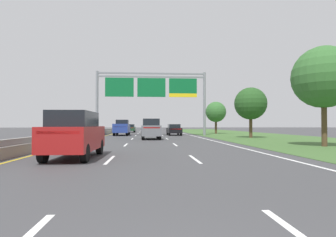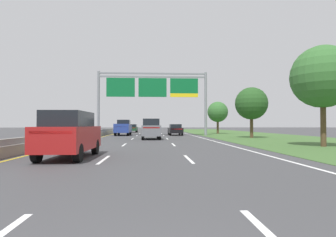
# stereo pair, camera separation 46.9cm
# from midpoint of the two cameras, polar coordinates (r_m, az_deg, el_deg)

# --- Properties ---
(ground_plane) EXTENTS (220.00, 220.00, 0.00)m
(ground_plane) POSITION_cam_midpoint_polar(r_m,az_deg,el_deg) (36.98, -4.14, -3.57)
(ground_plane) COLOR #3D3D3F
(lane_striping) EXTENTS (11.96, 106.00, 0.01)m
(lane_striping) POSITION_cam_midpoint_polar(r_m,az_deg,el_deg) (36.52, -4.14, -3.60)
(lane_striping) COLOR white
(lane_striping) RESTS_ON ground
(grass_verge_right) EXTENTS (14.00, 110.00, 0.02)m
(grass_verge_right) POSITION_cam_midpoint_polar(r_m,az_deg,el_deg) (39.52, 16.57, -3.36)
(grass_verge_right) COLOR #3D602D
(grass_verge_right) RESTS_ON ground
(median_barrier_concrete) EXTENTS (0.60, 110.00, 0.85)m
(median_barrier_concrete) POSITION_cam_midpoint_polar(r_m,az_deg,el_deg) (37.55, -14.28, -2.96)
(median_barrier_concrete) COLOR gray
(median_barrier_concrete) RESTS_ON ground
(overhead_sign_gantry) EXTENTS (15.06, 0.42, 8.77)m
(overhead_sign_gantry) POSITION_cam_midpoint_polar(r_m,az_deg,el_deg) (39.11, -3.68, 5.70)
(overhead_sign_gantry) COLOR gray
(overhead_sign_gantry) RESTS_ON ground
(pickup_truck_blue) EXTENTS (2.04, 5.41, 2.20)m
(pickup_truck_blue) POSITION_cam_midpoint_polar(r_m,az_deg,el_deg) (40.48, -9.56, -1.83)
(pickup_truck_blue) COLOR navy
(pickup_truck_blue) RESTS_ON ground
(car_grey_centre_lane_suv) EXTENTS (2.03, 4.75, 2.11)m
(car_grey_centre_lane_suv) POSITION_cam_midpoint_polar(r_m,az_deg,el_deg) (29.58, -3.93, -2.04)
(car_grey_centre_lane_suv) COLOR slate
(car_grey_centre_lane_suv) RESTS_ON ground
(car_darkgreen_left_lane_sedan) EXTENTS (1.89, 4.43, 1.57)m
(car_darkgreen_left_lane_sedan) POSITION_cam_midpoint_polar(r_m,az_deg,el_deg) (55.97, -7.80, -1.93)
(car_darkgreen_left_lane_sedan) COLOR #193D23
(car_darkgreen_left_lane_sedan) RESTS_ON ground
(car_black_right_lane_sedan) EXTENTS (1.91, 4.44, 1.57)m
(car_black_right_lane_sedan) POSITION_cam_midpoint_polar(r_m,az_deg,el_deg) (40.36, 0.87, -2.22)
(car_black_right_lane_sedan) COLOR black
(car_black_right_lane_sedan) RESTS_ON ground
(car_red_left_lane_suv) EXTENTS (1.98, 4.73, 2.11)m
(car_red_left_lane_suv) POSITION_cam_midpoint_polar(r_m,az_deg,el_deg) (13.66, -19.14, -2.93)
(car_red_left_lane_suv) COLOR maroon
(car_red_left_lane_suv) RESTS_ON ground
(roadside_tree_near) EXTENTS (4.27, 4.27, 6.94)m
(roadside_tree_near) POSITION_cam_midpoint_polar(r_m,az_deg,el_deg) (22.42, 28.24, 7.29)
(roadside_tree_near) COLOR #4C3823
(roadside_tree_near) RESTS_ON ground
(roadside_tree_mid) EXTENTS (3.69, 3.69, 5.78)m
(roadside_tree_mid) POSITION_cam_midpoint_polar(r_m,az_deg,el_deg) (33.84, 15.86, 2.88)
(roadside_tree_mid) COLOR #4C3823
(roadside_tree_mid) RESTS_ON ground
(roadside_tree_far) EXTENTS (3.39, 3.39, 5.32)m
(roadside_tree_far) POSITION_cam_midpoint_polar(r_m,az_deg,el_deg) (47.80, 9.30, 1.30)
(roadside_tree_far) COLOR #4C3823
(roadside_tree_far) RESTS_ON ground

